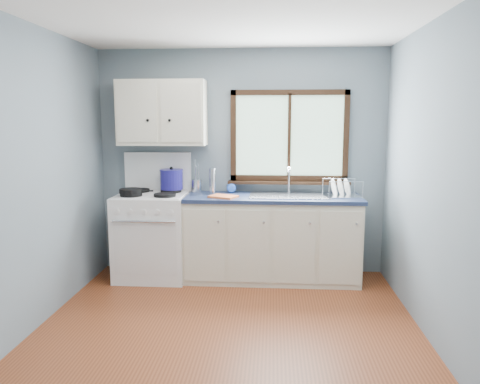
# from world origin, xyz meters

# --- Properties ---
(floor) EXTENTS (3.20, 3.60, 0.02)m
(floor) POSITION_xyz_m (0.00, 0.00, -0.01)
(floor) COLOR brown
(floor) RESTS_ON ground
(ceiling) EXTENTS (3.20, 3.60, 0.02)m
(ceiling) POSITION_xyz_m (0.00, 0.00, 2.51)
(ceiling) COLOR white
(ceiling) RESTS_ON wall_back
(wall_back) EXTENTS (3.20, 0.02, 2.50)m
(wall_back) POSITION_xyz_m (0.00, 1.81, 1.25)
(wall_back) COLOR slate
(wall_back) RESTS_ON ground
(wall_front) EXTENTS (3.20, 0.02, 2.50)m
(wall_front) POSITION_xyz_m (0.00, -1.81, 1.25)
(wall_front) COLOR slate
(wall_front) RESTS_ON ground
(wall_left) EXTENTS (0.02, 3.60, 2.50)m
(wall_left) POSITION_xyz_m (-1.61, 0.00, 1.25)
(wall_left) COLOR slate
(wall_left) RESTS_ON ground
(wall_right) EXTENTS (0.02, 3.60, 2.50)m
(wall_right) POSITION_xyz_m (1.61, 0.00, 1.25)
(wall_right) COLOR slate
(wall_right) RESTS_ON ground
(gas_range) EXTENTS (0.76, 0.69, 1.36)m
(gas_range) POSITION_xyz_m (-0.95, 1.47, 0.49)
(gas_range) COLOR white
(gas_range) RESTS_ON floor
(base_cabinets) EXTENTS (1.85, 0.60, 0.88)m
(base_cabinets) POSITION_xyz_m (0.36, 1.49, 0.41)
(base_cabinets) COLOR beige
(base_cabinets) RESTS_ON floor
(countertop) EXTENTS (1.89, 0.64, 0.04)m
(countertop) POSITION_xyz_m (0.36, 1.49, 0.90)
(countertop) COLOR #182440
(countertop) RESTS_ON base_cabinets
(sink) EXTENTS (0.84, 0.46, 0.44)m
(sink) POSITION_xyz_m (0.54, 1.49, 0.86)
(sink) COLOR silver
(sink) RESTS_ON countertop
(window) EXTENTS (1.36, 0.10, 1.03)m
(window) POSITION_xyz_m (0.54, 1.77, 1.48)
(window) COLOR #9EC6A8
(window) RESTS_ON wall_back
(upper_cabinets) EXTENTS (0.95, 0.35, 0.70)m
(upper_cabinets) POSITION_xyz_m (-0.85, 1.63, 1.80)
(upper_cabinets) COLOR beige
(upper_cabinets) RESTS_ON wall_back
(skillet) EXTENTS (0.37, 0.26, 0.05)m
(skillet) POSITION_xyz_m (-1.13, 1.32, 0.98)
(skillet) COLOR black
(skillet) RESTS_ON gas_range
(stockpot) EXTENTS (0.28, 0.28, 0.25)m
(stockpot) POSITION_xyz_m (-0.77, 1.63, 1.07)
(stockpot) COLOR navy
(stockpot) RESTS_ON gas_range
(utensil_crock) EXTENTS (0.14, 0.14, 0.37)m
(utensil_crock) POSITION_xyz_m (-0.49, 1.70, 1.00)
(utensil_crock) COLOR silver
(utensil_crock) RESTS_ON countertop
(thermos) EXTENTS (0.08, 0.08, 0.28)m
(thermos) POSITION_xyz_m (-0.30, 1.57, 1.06)
(thermos) COLOR silver
(thermos) RESTS_ON countertop
(soap_bottle) EXTENTS (0.12, 0.12, 0.26)m
(soap_bottle) POSITION_xyz_m (-0.10, 1.66, 1.05)
(soap_bottle) COLOR blue
(soap_bottle) RESTS_ON countertop
(dish_towel) EXTENTS (0.33, 0.29, 0.02)m
(dish_towel) POSITION_xyz_m (-0.16, 1.36, 0.93)
(dish_towel) COLOR orange
(dish_towel) RESTS_ON countertop
(dish_rack) EXTENTS (0.41, 0.33, 0.19)m
(dish_rack) POSITION_xyz_m (1.08, 1.49, 0.97)
(dish_rack) COLOR silver
(dish_rack) RESTS_ON countertop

